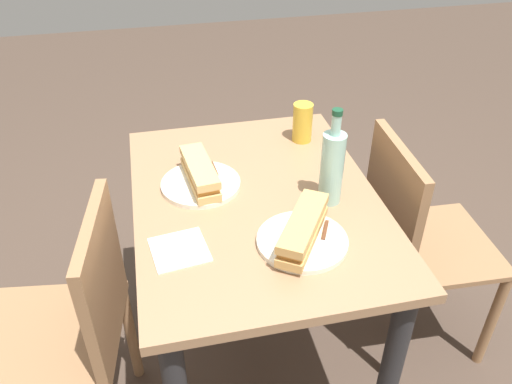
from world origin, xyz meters
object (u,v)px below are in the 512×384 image
baguette_sandwich_near (200,173)px  chair_near (76,324)px  plate_far (302,241)px  chair_far (413,238)px  baguette_sandwich_far (303,229)px  beer_glass (303,123)px  knife_near (217,176)px  dining_table (256,234)px  plate_near (201,184)px  water_bottle (332,166)px  knife_far (323,240)px

baguette_sandwich_near → chair_near: bearing=-59.9°
plate_far → chair_far: bearing=115.6°
baguette_sandwich_far → beer_glass: size_ratio=1.87×
baguette_sandwich_near → knife_near: baguette_sandwich_near is taller
plate_far → baguette_sandwich_near: bearing=-144.8°
chair_near → beer_glass: 0.95m
dining_table → chair_far: chair_far is taller
chair_near → baguette_sandwich_near: size_ratio=3.52×
chair_near → beer_glass: bearing=119.3°
dining_table → plate_near: bearing=-121.8°
plate_far → water_bottle: water_bottle is taller
baguette_sandwich_near → beer_glass: bearing=118.5°
knife_far → beer_glass: size_ratio=1.23×
knife_near → beer_glass: bearing=120.0°
baguette_sandwich_near → knife_far: baguette_sandwich_near is taller
chair_far → water_bottle: bearing=-79.8°
dining_table → water_bottle: (0.06, 0.20, 0.26)m
knife_far → beer_glass: bearing=169.2°
dining_table → beer_glass: 0.43m
chair_far → baguette_sandwich_near: chair_far is taller
plate_far → water_bottle: bearing=141.9°
dining_table → plate_near: (-0.09, -0.15, 0.15)m
plate_near → beer_glass: 0.43m
dining_table → knife_near: knife_near is taller
baguette_sandwich_far → knife_near: bearing=-152.9°
chair_far → baguette_sandwich_far: chair_far is taller
dining_table → chair_far: bearing=90.4°
beer_glass → knife_far: bearing=-10.8°
dining_table → baguette_sandwich_far: baguette_sandwich_far is taller
water_bottle → knife_far: bearing=-23.4°
baguette_sandwich_near → water_bottle: 0.39m
baguette_sandwich_near → plate_far: size_ratio=1.01×
knife_far → water_bottle: bearing=156.6°
plate_near → knife_near: 0.06m
baguette_sandwich_near → water_bottle: bearing=66.8°
chair_near → plate_near: bearing=120.1°
knife_far → baguette_sandwich_far: bearing=-110.5°
dining_table → plate_far: 0.28m
chair_near → baguette_sandwich_near: (-0.23, 0.40, 0.31)m
knife_near → beer_glass: beer_glass is taller
chair_far → plate_near: bearing=-97.3°
baguette_sandwich_near → knife_near: bearing=108.2°
dining_table → plate_far: (0.22, 0.07, 0.15)m
chair_far → water_bottle: (0.06, -0.35, 0.38)m
plate_near → baguette_sandwich_near: baguette_sandwich_near is taller
chair_near → chair_far: bearing=97.4°
baguette_sandwich_far → beer_glass: bearing=163.6°
plate_near → knife_near: bearing=108.2°
dining_table → baguette_sandwich_far: bearing=18.3°
baguette_sandwich_far → water_bottle: water_bottle is taller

